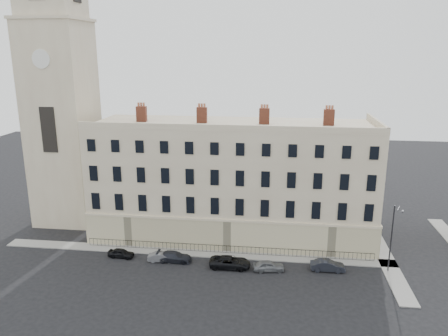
{
  "coord_description": "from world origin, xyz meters",
  "views": [
    {
      "loc": [
        -0.28,
        -43.07,
        24.07
      ],
      "look_at": [
        -6.88,
        10.0,
        9.59
      ],
      "focal_mm": 35.0,
      "sensor_mm": 36.0,
      "label": 1
    }
  ],
  "objects": [
    {
      "name": "terrace",
      "position": [
        -5.97,
        11.97,
        7.5
      ],
      "size": [
        36.22,
        12.22,
        17.0
      ],
      "color": "#C7B494",
      "rests_on": "ground"
    },
    {
      "name": "pavement_terrace",
      "position": [
        -10.0,
        5.0,
        0.06
      ],
      "size": [
        48.0,
        2.0,
        0.12
      ],
      "primitive_type": "cube",
      "color": "gray",
      "rests_on": "ground"
    },
    {
      "name": "streetlamp",
      "position": [
        12.58,
        3.08,
        4.37
      ],
      "size": [
        0.73,
        1.63,
        7.89
      ],
      "rotation": [
        0.0,
        0.0,
        -0.36
      ],
      "color": "#29292D",
      "rests_on": "ground"
    },
    {
      "name": "car_e",
      "position": [
        -0.78,
        1.7,
        0.61
      ],
      "size": [
        3.75,
        1.95,
        1.22
      ],
      "primitive_type": "imported",
      "rotation": [
        0.0,
        0.0,
        1.72
      ],
      "color": "slate",
      "rests_on": "ground"
    },
    {
      "name": "church_tower",
      "position": [
        -30.0,
        14.0,
        18.66
      ],
      "size": [
        8.0,
        8.13,
        44.0
      ],
      "color": "#C7B494",
      "rests_on": "ground"
    },
    {
      "name": "ground",
      "position": [
        0.0,
        0.0,
        0.0
      ],
      "size": [
        160.0,
        160.0,
        0.0
      ],
      "primitive_type": "plane",
      "color": "black",
      "rests_on": "ground"
    },
    {
      "name": "car_d",
      "position": [
        -5.19,
        1.94,
        0.65
      ],
      "size": [
        4.72,
        2.21,
        1.31
      ],
      "primitive_type": "imported",
      "rotation": [
        0.0,
        0.0,
        1.58
      ],
      "color": "black",
      "rests_on": "ground"
    },
    {
      "name": "car_a",
      "position": [
        -18.45,
        2.86,
        0.54
      ],
      "size": [
        3.24,
        1.5,
        1.07
      ],
      "primitive_type": "imported",
      "rotation": [
        0.0,
        0.0,
        1.5
      ],
      "color": "black",
      "rests_on": "ground"
    },
    {
      "name": "car_b",
      "position": [
        -13.29,
        2.42,
        0.55
      ],
      "size": [
        3.38,
        1.38,
        1.09
      ],
      "primitive_type": "imported",
      "rotation": [
        0.0,
        0.0,
        1.64
      ],
      "color": "slate",
      "rests_on": "ground"
    },
    {
      "name": "pavement_east_return",
      "position": [
        13.0,
        8.0,
        0.06
      ],
      "size": [
        2.0,
        24.0,
        0.12
      ],
      "primitive_type": "cube",
      "color": "gray",
      "rests_on": "ground"
    },
    {
      "name": "car_c",
      "position": [
        -11.86,
        2.59,
        0.6
      ],
      "size": [
        4.15,
        1.71,
        1.2
      ],
      "primitive_type": "imported",
      "rotation": [
        0.0,
        0.0,
        1.56
      ],
      "color": "#21232C",
      "rests_on": "ground"
    },
    {
      "name": "railings",
      "position": [
        -6.0,
        5.4,
        0.55
      ],
      "size": [
        35.0,
        0.04,
        0.96
      ],
      "color": "black",
      "rests_on": "ground"
    },
    {
      "name": "car_f",
      "position": [
        5.8,
        2.54,
        0.63
      ],
      "size": [
        3.86,
        1.44,
        1.26
      ],
      "primitive_type": "imported",
      "rotation": [
        0.0,
        0.0,
        1.6
      ],
      "color": "#20222A",
      "rests_on": "ground"
    }
  ]
}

